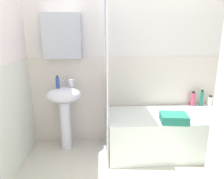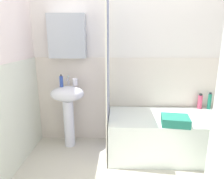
{
  "view_description": "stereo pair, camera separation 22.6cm",
  "coord_description": "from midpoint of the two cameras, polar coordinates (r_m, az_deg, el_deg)",
  "views": [
    {
      "loc": [
        -0.62,
        -1.49,
        1.46
      ],
      "look_at": [
        -0.47,
        0.7,
        0.9
      ],
      "focal_mm": 32.35,
      "sensor_mm": 36.0,
      "label": 1
    },
    {
      "loc": [
        -0.4,
        -1.5,
        1.46
      ],
      "look_at": [
        -0.47,
        0.7,
        0.9
      ],
      "focal_mm": 32.35,
      "sensor_mm": 36.0,
      "label": 2
    }
  ],
  "objects": [
    {
      "name": "wall_back_tiled",
      "position": [
        2.81,
        5.08,
        7.83
      ],
      "size": [
        3.6,
        0.18,
        2.4
      ],
      "color": "white",
      "rests_on": "ground_plane"
    },
    {
      "name": "body_wash_bottle",
      "position": [
        3.16,
        24.17,
        -3.0
      ],
      "size": [
        0.06,
        0.06,
        0.15
      ],
      "color": "white",
      "rests_on": "bathtub"
    },
    {
      "name": "conditioner_bottle",
      "position": [
        3.05,
        19.95,
        -2.58
      ],
      "size": [
        0.06,
        0.06,
        0.21
      ],
      "color": "#CF4567",
      "rests_on": "bathtub"
    },
    {
      "name": "sink",
      "position": [
        2.72,
        -15.69,
        -4.09
      ],
      "size": [
        0.44,
        0.34,
        0.85
      ],
      "color": "white",
      "rests_on": "ground_plane"
    },
    {
      "name": "lotion_bottle",
      "position": [
        3.09,
        22.11,
        -2.35
      ],
      "size": [
        0.05,
        0.05,
        0.24
      ],
      "color": "#1D765E",
      "rests_on": "bathtub"
    },
    {
      "name": "faucet",
      "position": [
        2.72,
        -15.77,
        2.2
      ],
      "size": [
        0.03,
        0.12,
        0.12
      ],
      "color": "silver",
      "rests_on": "sink"
    },
    {
      "name": "bathtub",
      "position": [
        2.77,
        13.27,
        -11.76
      ],
      "size": [
        1.58,
        0.7,
        0.51
      ],
      "primitive_type": "cube",
      "color": "white",
      "rests_on": "ground_plane"
    },
    {
      "name": "towel_folded",
      "position": [
        2.42,
        14.53,
        -7.87
      ],
      "size": [
        0.33,
        0.28,
        0.1
      ],
      "primitive_type": "cube",
      "rotation": [
        0.0,
        0.0,
        -0.14
      ],
      "color": "#237864",
      "rests_on": "bathtub"
    },
    {
      "name": "shower_curtain",
      "position": [
        2.41,
        -4.32,
        3.36
      ],
      "size": [
        0.01,
        0.7,
        2.0
      ],
      "color": "white",
      "rests_on": "ground_plane"
    },
    {
      "name": "toothbrush_cup",
      "position": [
        2.68,
        -13.82,
        1.8
      ],
      "size": [
        0.06,
        0.06,
        0.09
      ],
      "primitive_type": "cylinder",
      "color": "white",
      "rests_on": "sink"
    },
    {
      "name": "soap_dispenser",
      "position": [
        2.63,
        -17.55,
        1.91
      ],
      "size": [
        0.05,
        0.05,
        0.16
      ],
      "color": "#2F49A3",
      "rests_on": "sink"
    }
  ]
}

